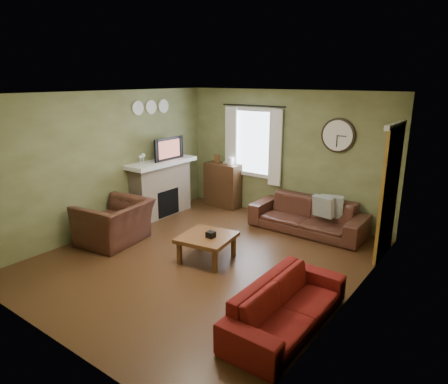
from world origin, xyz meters
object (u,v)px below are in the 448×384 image
Objects in this scene: bookshelf at (223,185)px; sofa_red at (287,305)px; sofa_brown at (308,216)px; armchair at (115,222)px; coffee_table at (207,248)px.

bookshelf is 0.53× the size of sofa_red.
armchair reaches higher than sofa_brown.
armchair is at bearing 83.34° from sofa_red.
sofa_brown is at bearing -7.70° from bookshelf.
sofa_red reaches higher than coffee_table.
bookshelf is 0.46× the size of sofa_brown.
armchair is (-2.51, -2.50, 0.06)m from sofa_brown.
armchair reaches higher than coffee_table.
sofa_brown is 1.89× the size of armchair.
sofa_red is 3.64m from armchair.
sofa_brown is 2.74× the size of coffee_table.
bookshelf reaches higher than armchair.
sofa_red is at bearing -23.87° from coffee_table.
sofa_red is 2.03m from coffee_table.
armchair is at bearing -95.81° from bookshelf.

